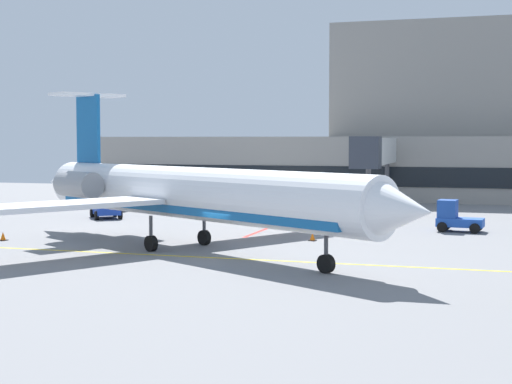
% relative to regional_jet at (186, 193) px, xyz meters
% --- Properties ---
extents(ground, '(120.00, 120.00, 0.11)m').
position_rel_regional_jet_xyz_m(ground, '(3.30, -2.70, -3.30)').
color(ground, slate).
extents(terminal_building, '(66.36, 15.77, 19.06)m').
position_rel_regional_jet_xyz_m(terminal_building, '(9.42, 45.76, 3.69)').
color(terminal_building, gray).
rests_on(terminal_building, ground).
extents(jet_bridge_west, '(2.40, 16.15, 6.59)m').
position_rel_regional_jet_xyz_m(jet_bridge_west, '(6.80, 28.53, 1.94)').
color(jet_bridge_west, silver).
rests_on(jet_bridge_west, ground).
extents(regional_jet, '(29.73, 22.59, 9.40)m').
position_rel_regional_jet_xyz_m(regional_jet, '(0.00, 0.00, 0.00)').
color(regional_jet, white).
rests_on(regional_jet, ground).
extents(baggage_tug, '(3.25, 2.20, 2.17)m').
position_rel_regional_jet_xyz_m(baggage_tug, '(14.40, 13.63, -2.28)').
color(baggage_tug, '#1E4CB2').
rests_on(baggage_tug, ground).
extents(pushback_tractor, '(3.54, 3.78, 2.06)m').
position_rel_regional_jet_xyz_m(pushback_tractor, '(-13.14, 14.97, -2.31)').
color(pushback_tractor, '#19389E').
rests_on(pushback_tractor, ground).
extents(belt_loader, '(2.24, 4.04, 1.89)m').
position_rel_regional_jet_xyz_m(belt_loader, '(-15.07, 21.96, -2.37)').
color(belt_loader, silver).
rests_on(belt_loader, ground).
extents(fuel_tank, '(8.11, 2.53, 2.78)m').
position_rel_regional_jet_xyz_m(fuel_tank, '(-4.74, 28.74, -1.71)').
color(fuel_tank, white).
rests_on(fuel_tank, ground).
extents(safety_cone_alpha, '(0.47, 0.47, 0.55)m').
position_rel_regional_jet_xyz_m(safety_cone_alpha, '(6.10, 5.90, -3.00)').
color(safety_cone_alpha, orange).
rests_on(safety_cone_alpha, ground).
extents(safety_cone_bravo, '(0.47, 0.47, 0.55)m').
position_rel_regional_jet_xyz_m(safety_cone_bravo, '(-12.47, 0.32, -3.00)').
color(safety_cone_bravo, orange).
rests_on(safety_cone_bravo, ground).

